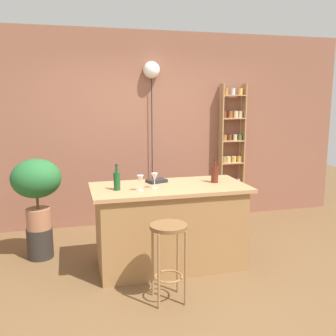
{
  "coord_description": "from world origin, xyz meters",
  "views": [
    {
      "loc": [
        -1.05,
        -3.64,
        1.85
      ],
      "look_at": [
        0.05,
        0.55,
        1.06
      ],
      "focal_mm": 41.1,
      "sensor_mm": 36.0,
      "label": 1
    }
  ],
  "objects_px": {
    "plant_stool": "(40,243)",
    "wine_glass_left": "(155,177)",
    "bar_stool": "(169,245)",
    "cookbook": "(157,181)",
    "pendant_globe_light": "(152,72)",
    "bottle_olive_oil": "(117,180)",
    "bottle_vinegar": "(215,174)",
    "spice_shelf": "(232,149)",
    "wine_glass_center": "(140,180)",
    "potted_plant": "(36,184)"
  },
  "relations": [
    {
      "from": "plant_stool",
      "to": "wine_glass_left",
      "type": "bearing_deg",
      "value": -27.77
    },
    {
      "from": "bar_stool",
      "to": "cookbook",
      "type": "distance_m",
      "value": 1.03
    },
    {
      "from": "cookbook",
      "to": "pendant_globe_light",
      "type": "distance_m",
      "value": 1.87
    },
    {
      "from": "bottle_olive_oil",
      "to": "bottle_vinegar",
      "type": "xyz_separation_m",
      "value": [
        1.11,
        0.08,
        -0.0
      ]
    },
    {
      "from": "spice_shelf",
      "to": "cookbook",
      "type": "bearing_deg",
      "value": -139.02
    },
    {
      "from": "wine_glass_left",
      "to": "wine_glass_center",
      "type": "distance_m",
      "value": 0.18
    },
    {
      "from": "bar_stool",
      "to": "pendant_globe_light",
      "type": "height_order",
      "value": "pendant_globe_light"
    },
    {
      "from": "bottle_olive_oil",
      "to": "cookbook",
      "type": "bearing_deg",
      "value": 28.01
    },
    {
      "from": "bar_stool",
      "to": "pendant_globe_light",
      "type": "xyz_separation_m",
      "value": [
        0.36,
        2.29,
        1.67
      ]
    },
    {
      "from": "spice_shelf",
      "to": "bottle_olive_oil",
      "type": "height_order",
      "value": "spice_shelf"
    },
    {
      "from": "bar_stool",
      "to": "bottle_olive_oil",
      "type": "relative_size",
      "value": 2.71
    },
    {
      "from": "bar_stool",
      "to": "wine_glass_left",
      "type": "bearing_deg",
      "value": 87.83
    },
    {
      "from": "spice_shelf",
      "to": "bottle_vinegar",
      "type": "relative_size",
      "value": 7.74
    },
    {
      "from": "bar_stool",
      "to": "bottle_vinegar",
      "type": "height_order",
      "value": "bottle_vinegar"
    },
    {
      "from": "wine_glass_center",
      "to": "cookbook",
      "type": "xyz_separation_m",
      "value": [
        0.25,
        0.35,
        -0.1
      ]
    },
    {
      "from": "bottle_vinegar",
      "to": "pendant_globe_light",
      "type": "height_order",
      "value": "pendant_globe_light"
    },
    {
      "from": "cookbook",
      "to": "plant_stool",
      "type": "bearing_deg",
      "value": 145.0
    },
    {
      "from": "bar_stool",
      "to": "potted_plant",
      "type": "distance_m",
      "value": 1.83
    },
    {
      "from": "bottle_olive_oil",
      "to": "cookbook",
      "type": "xyz_separation_m",
      "value": [
        0.48,
        0.26,
        -0.08
      ]
    },
    {
      "from": "spice_shelf",
      "to": "cookbook",
      "type": "height_order",
      "value": "spice_shelf"
    },
    {
      "from": "potted_plant",
      "to": "pendant_globe_light",
      "type": "height_order",
      "value": "pendant_globe_light"
    },
    {
      "from": "bar_stool",
      "to": "cookbook",
      "type": "height_order",
      "value": "cookbook"
    },
    {
      "from": "spice_shelf",
      "to": "wine_glass_left",
      "type": "relative_size",
      "value": 12.57
    },
    {
      "from": "spice_shelf",
      "to": "bottle_vinegar",
      "type": "bearing_deg",
      "value": -120.35
    },
    {
      "from": "potted_plant",
      "to": "wine_glass_center",
      "type": "bearing_deg",
      "value": -34.15
    },
    {
      "from": "spice_shelf",
      "to": "plant_stool",
      "type": "bearing_deg",
      "value": -161.84
    },
    {
      "from": "bottle_olive_oil",
      "to": "bottle_vinegar",
      "type": "relative_size",
      "value": 1.02
    },
    {
      "from": "bottle_vinegar",
      "to": "cookbook",
      "type": "distance_m",
      "value": 0.66
    },
    {
      "from": "wine_glass_left",
      "to": "spice_shelf",
      "type": "bearing_deg",
      "value": 44.89
    },
    {
      "from": "bar_stool",
      "to": "pendant_globe_light",
      "type": "relative_size",
      "value": 0.31
    },
    {
      "from": "plant_stool",
      "to": "potted_plant",
      "type": "relative_size",
      "value": 0.43
    },
    {
      "from": "wine_glass_left",
      "to": "cookbook",
      "type": "distance_m",
      "value": 0.31
    },
    {
      "from": "potted_plant",
      "to": "wine_glass_center",
      "type": "distance_m",
      "value": 1.3
    },
    {
      "from": "potted_plant",
      "to": "pendant_globe_light",
      "type": "distance_m",
      "value": 2.26
    },
    {
      "from": "spice_shelf",
      "to": "potted_plant",
      "type": "height_order",
      "value": "spice_shelf"
    },
    {
      "from": "cookbook",
      "to": "spice_shelf",
      "type": "bearing_deg",
      "value": 21.8
    },
    {
      "from": "bar_stool",
      "to": "spice_shelf",
      "type": "height_order",
      "value": "spice_shelf"
    },
    {
      "from": "bottle_vinegar",
      "to": "bar_stool",
      "type": "bearing_deg",
      "value": -133.73
    },
    {
      "from": "cookbook",
      "to": "bar_stool",
      "type": "bearing_deg",
      "value": -115.85
    },
    {
      "from": "bottle_olive_oil",
      "to": "pendant_globe_light",
      "type": "bearing_deg",
      "value": 65.52
    },
    {
      "from": "potted_plant",
      "to": "wine_glass_left",
      "type": "relative_size",
      "value": 5.01
    },
    {
      "from": "spice_shelf",
      "to": "bottle_olive_oil",
      "type": "distance_m",
      "value": 2.51
    },
    {
      "from": "plant_stool",
      "to": "wine_glass_left",
      "type": "distance_m",
      "value": 1.64
    },
    {
      "from": "bar_stool",
      "to": "plant_stool",
      "type": "relative_size",
      "value": 2.06
    },
    {
      "from": "spice_shelf",
      "to": "bottle_vinegar",
      "type": "distance_m",
      "value": 1.71
    },
    {
      "from": "bottle_olive_oil",
      "to": "wine_glass_left",
      "type": "relative_size",
      "value": 1.65
    },
    {
      "from": "bottle_olive_oil",
      "to": "bar_stool",
      "type": "bearing_deg",
      "value": -62.11
    },
    {
      "from": "spice_shelf",
      "to": "potted_plant",
      "type": "relative_size",
      "value": 2.51
    },
    {
      "from": "spice_shelf",
      "to": "plant_stool",
      "type": "relative_size",
      "value": 5.8
    },
    {
      "from": "bar_stool",
      "to": "plant_stool",
      "type": "bearing_deg",
      "value": 132.36
    }
  ]
}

